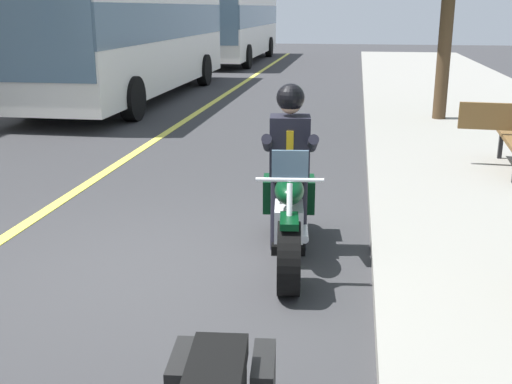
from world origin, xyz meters
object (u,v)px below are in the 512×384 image
Objects in this scene: bus_near at (235,21)px; bus_far at (133,30)px; rider_main at (290,154)px; motorcycle_main at (289,215)px.

bus_near is 12.77m from bus_far.
bus_near and bus_far have the same top height.
rider_main is at bearing 26.86° from bus_far.
motorcycle_main is at bearing 26.56° from bus_far.
rider_main reaches higher than motorcycle_main.
bus_far is (-10.83, -5.48, 0.84)m from rider_main.
motorcycle_main is 0.20× the size of bus_near.
bus_far reaches higher than motorcycle_main.
bus_near is at bearing -167.82° from rider_main.
bus_near is (-23.59, -5.09, 0.84)m from rider_main.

